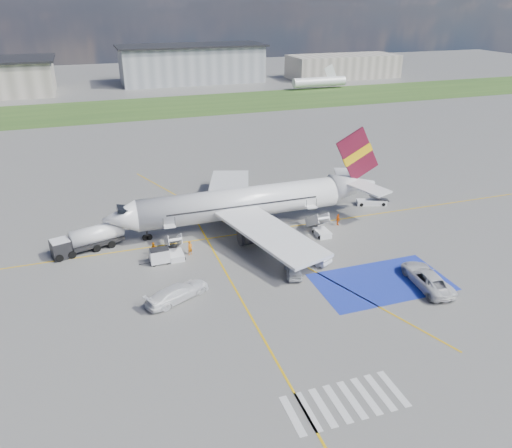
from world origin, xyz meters
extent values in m
plane|color=#60605E|center=(0.00, 0.00, 0.00)|extent=(400.00, 400.00, 0.00)
cube|color=#2D4C1E|center=(0.00, 95.00, 0.01)|extent=(400.00, 30.00, 0.01)
cube|color=gold|center=(0.00, 12.00, 0.01)|extent=(120.00, 0.20, 0.01)
cube|color=gold|center=(-5.00, -10.00, 0.01)|extent=(0.20, 60.00, 0.01)
cube|color=gold|center=(0.00, 12.00, 0.01)|extent=(20.71, 56.45, 0.01)
cube|color=#1B2EA4|center=(10.00, -4.00, 0.01)|extent=(14.00, 8.00, 0.01)
cube|color=silver|center=(-6.00, -18.00, 0.01)|extent=(0.60, 4.00, 0.01)
cube|color=silver|center=(-4.80, -18.00, 0.01)|extent=(0.60, 4.00, 0.01)
cube|color=silver|center=(-3.60, -18.00, 0.01)|extent=(0.60, 4.00, 0.01)
cube|color=silver|center=(-2.40, -18.00, 0.01)|extent=(0.60, 4.00, 0.01)
cube|color=silver|center=(-1.20, -18.00, 0.01)|extent=(0.60, 4.00, 0.01)
cube|color=silver|center=(0.00, -18.00, 0.01)|extent=(0.60, 4.00, 0.01)
cube|color=silver|center=(1.20, -18.00, 0.01)|extent=(0.60, 4.00, 0.01)
cube|color=silver|center=(2.40, -18.00, 0.01)|extent=(0.60, 4.00, 0.01)
cube|color=gray|center=(20.00, 135.00, 6.00)|extent=(48.00, 18.00, 12.00)
cube|color=gray|center=(75.00, 128.00, 4.00)|extent=(40.00, 16.00, 8.00)
cylinder|color=silver|center=(0.00, 14.00, 3.40)|extent=(26.00, 3.90, 3.90)
cone|color=silver|center=(-15.00, 14.00, 3.40)|extent=(4.00, 3.90, 3.90)
cube|color=black|center=(-14.40, 14.00, 4.45)|extent=(1.67, 1.90, 0.82)
cone|color=silver|center=(16.20, 14.00, 3.80)|extent=(6.50, 3.90, 3.90)
cube|color=silver|center=(1.00, 5.50, 2.80)|extent=(9.86, 15.95, 1.40)
cube|color=silver|center=(1.00, 22.50, 2.80)|extent=(9.86, 15.95, 1.40)
cylinder|color=#38383A|center=(0.00, 8.40, 1.40)|extent=(3.40, 2.10, 2.10)
cylinder|color=#38383A|center=(0.00, 19.60, 1.40)|extent=(3.40, 2.10, 2.10)
cube|color=maroon|center=(16.50, 14.00, 8.20)|extent=(6.62, 0.30, 7.45)
cube|color=yellow|center=(16.50, 14.00, 8.20)|extent=(4.36, 0.40, 3.08)
cube|color=silver|center=(16.80, 10.80, 4.50)|extent=(4.73, 5.95, 0.49)
cube|color=silver|center=(16.80, 17.20, 4.50)|extent=(4.73, 5.95, 0.49)
cube|color=black|center=(0.00, 12.04, 3.75)|extent=(19.50, 0.04, 0.18)
cube|color=black|center=(0.00, 15.96, 3.75)|extent=(19.50, 0.04, 0.18)
cube|color=silver|center=(-9.50, 9.85, 1.45)|extent=(1.40, 3.73, 2.32)
cube|color=silver|center=(-9.50, 11.75, 2.50)|extent=(1.40, 1.00, 0.12)
cylinder|color=black|center=(-10.20, 11.75, 3.05)|extent=(0.06, 0.06, 1.10)
cylinder|color=black|center=(-8.80, 11.75, 3.05)|extent=(0.06, 0.06, 1.10)
cube|color=silver|center=(-9.50, 8.25, 0.35)|extent=(1.60, 2.40, 0.70)
cube|color=silver|center=(9.00, 9.85, 1.45)|extent=(1.40, 3.73, 2.32)
cube|color=silver|center=(9.00, 11.75, 2.50)|extent=(1.40, 1.00, 0.12)
cylinder|color=black|center=(8.30, 11.75, 3.05)|extent=(0.06, 0.06, 1.10)
cylinder|color=black|center=(9.70, 11.75, 3.05)|extent=(0.06, 0.06, 1.10)
cube|color=silver|center=(9.00, 8.25, 0.35)|extent=(1.60, 2.40, 0.70)
cube|color=black|center=(-21.92, 12.80, 1.03)|extent=(2.55, 2.55, 2.06)
cylinder|color=silver|center=(-17.86, 13.94, 1.80)|extent=(6.43, 3.64, 2.06)
cube|color=black|center=(-17.86, 13.94, 0.76)|extent=(6.43, 3.64, 0.45)
cube|color=silver|center=(-11.43, 7.69, 0.91)|extent=(2.19, 1.35, 1.51)
cube|color=black|center=(-11.43, 7.69, 1.72)|extent=(2.08, 1.24, 0.13)
cube|color=silver|center=(20.21, 15.24, 0.35)|extent=(4.49, 2.59, 0.71)
cube|color=black|center=(21.23, 14.93, 0.98)|extent=(2.97, 1.82, 0.79)
imported|color=silver|center=(1.76, 0.46, 0.71)|extent=(2.68, 4.44, 1.42)
imported|color=silver|center=(4.93, 2.59, 0.76)|extent=(3.59, 4.82, 1.52)
imported|color=silver|center=(14.07, -6.01, 1.10)|extent=(3.38, 6.16, 2.21)
imported|color=white|center=(-10.92, -0.27, 1.02)|extent=(5.62, 4.18, 2.05)
imported|color=orange|center=(-7.78, 8.58, 0.86)|extent=(0.74, 0.64, 1.71)
imported|color=orange|center=(-11.80, 9.88, 0.79)|extent=(0.84, 0.93, 1.58)
imported|color=orange|center=(12.30, 10.45, 0.78)|extent=(0.40, 0.92, 1.56)
camera|label=1|loc=(-17.16, -42.52, 27.41)|focal=35.00mm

